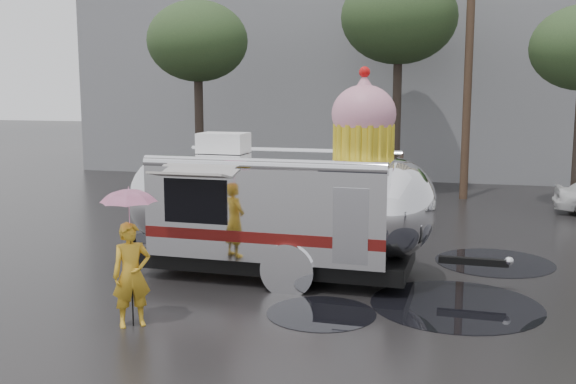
# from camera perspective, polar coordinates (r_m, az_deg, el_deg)

# --- Properties ---
(ground) EXTENTS (120.00, 120.00, 0.00)m
(ground) POSITION_cam_1_polar(r_m,az_deg,el_deg) (11.16, 0.76, -11.40)
(ground) COLOR black
(ground) RESTS_ON ground
(puddles) EXTENTS (10.50, 6.60, 0.01)m
(puddles) POSITION_cam_1_polar(r_m,az_deg,el_deg) (13.71, 11.03, -7.67)
(puddles) COLOR black
(puddles) RESTS_ON ground
(grey_building) EXTENTS (22.00, 12.00, 13.00)m
(grey_building) POSITION_cam_1_polar(r_m,az_deg,el_deg) (34.88, 4.16, 13.14)
(grey_building) COLOR slate
(grey_building) RESTS_ON ground
(utility_pole) EXTENTS (1.60, 0.28, 9.00)m
(utility_pole) POSITION_cam_1_polar(r_m,az_deg,el_deg) (24.17, 15.04, 10.33)
(utility_pole) COLOR #473323
(utility_pole) RESTS_ON ground
(tree_left) EXTENTS (3.64, 3.64, 6.95)m
(tree_left) POSITION_cam_1_polar(r_m,az_deg,el_deg) (25.10, -7.66, 12.46)
(tree_left) COLOR #382D26
(tree_left) RESTS_ON ground
(tree_mid) EXTENTS (4.20, 4.20, 8.03)m
(tree_mid) POSITION_cam_1_polar(r_m,az_deg,el_deg) (25.41, 9.37, 14.31)
(tree_mid) COLOR #382D26
(tree_mid) RESTS_ON ground
(barricade_row) EXTENTS (4.30, 0.80, 1.00)m
(barricade_row) POSITION_cam_1_polar(r_m,az_deg,el_deg) (21.95, -6.94, 0.01)
(barricade_row) COLOR #473323
(barricade_row) RESTS_ON ground
(airstream_trailer) EXTENTS (8.09, 3.09, 4.35)m
(airstream_trailer) POSITION_cam_1_polar(r_m,az_deg,el_deg) (13.85, -0.40, -0.86)
(airstream_trailer) COLOR silver
(airstream_trailer) RESTS_ON ground
(person_left) EXTENTS (0.74, 0.71, 1.72)m
(person_left) POSITION_cam_1_polar(r_m,az_deg,el_deg) (11.27, -13.11, -6.84)
(person_left) COLOR gold
(person_left) RESTS_ON ground
(umbrella_pink) EXTENTS (1.10, 1.10, 2.30)m
(umbrella_pink) POSITION_cam_1_polar(r_m,az_deg,el_deg) (11.04, -13.30, -1.50)
(umbrella_pink) COLOR #F59AC7
(umbrella_pink) RESTS_ON ground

